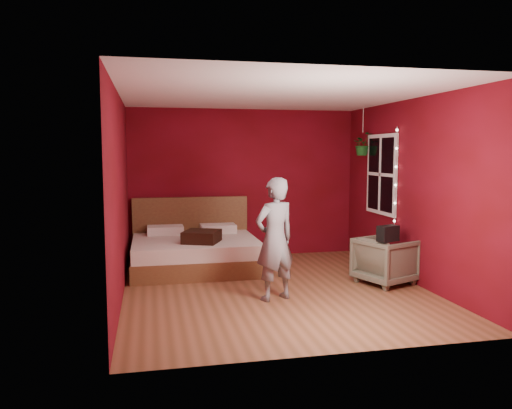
# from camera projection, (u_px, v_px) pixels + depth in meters

# --- Properties ---
(floor) EXTENTS (4.50, 4.50, 0.00)m
(floor) POSITION_uv_depth(u_px,v_px,m) (275.00, 289.00, 6.77)
(floor) COLOR brown
(floor) RESTS_ON ground
(room_walls) EXTENTS (4.04, 4.54, 2.62)m
(room_walls) POSITION_uv_depth(u_px,v_px,m) (275.00, 165.00, 6.60)
(room_walls) COLOR maroon
(room_walls) RESTS_ON ground
(window) EXTENTS (0.05, 0.97, 1.27)m
(window) POSITION_uv_depth(u_px,v_px,m) (381.00, 174.00, 7.90)
(window) COLOR white
(window) RESTS_ON room_walls
(fairy_lights) EXTENTS (0.04, 0.04, 1.45)m
(fairy_lights) POSITION_uv_depth(u_px,v_px,m) (396.00, 176.00, 7.39)
(fairy_lights) COLOR silver
(fairy_lights) RESTS_ON room_walls
(bed) EXTENTS (1.97, 1.67, 1.08)m
(bed) POSITION_uv_depth(u_px,v_px,m) (195.00, 251.00, 7.96)
(bed) COLOR brown
(bed) RESTS_ON ground
(person) EXTENTS (0.66, 0.54, 1.54)m
(person) POSITION_uv_depth(u_px,v_px,m) (275.00, 239.00, 6.21)
(person) COLOR slate
(person) RESTS_ON ground
(armchair) EXTENTS (0.93, 0.92, 0.66)m
(armchair) POSITION_uv_depth(u_px,v_px,m) (386.00, 261.00, 7.02)
(armchair) COLOR #6B6A54
(armchair) RESTS_ON ground
(handbag) EXTENTS (0.33, 0.25, 0.21)m
(handbag) POSITION_uv_depth(u_px,v_px,m) (388.00, 233.00, 6.69)
(handbag) COLOR black
(handbag) RESTS_ON armchair
(throw_pillow) EXTENTS (0.66, 0.66, 0.18)m
(throw_pillow) POSITION_uv_depth(u_px,v_px,m) (202.00, 236.00, 7.54)
(throw_pillow) COLOR #311910
(throw_pillow) RESTS_ON bed
(hanging_plant) EXTENTS (0.39, 0.36, 0.81)m
(hanging_plant) POSITION_uv_depth(u_px,v_px,m) (363.00, 144.00, 8.36)
(hanging_plant) COLOR silver
(hanging_plant) RESTS_ON room_walls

